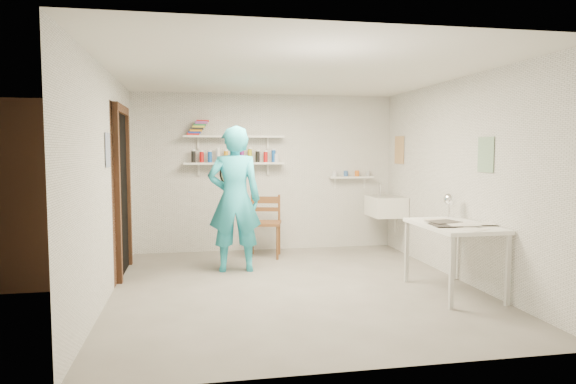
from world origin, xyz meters
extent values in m
cube|color=slate|center=(0.00, 0.00, -0.01)|extent=(4.00, 4.50, 0.02)
cube|color=silver|center=(0.00, 0.00, 2.41)|extent=(4.00, 4.50, 0.02)
cube|color=silver|center=(0.00, 2.26, 1.20)|extent=(4.00, 0.02, 2.40)
cube|color=silver|center=(0.00, -2.26, 1.20)|extent=(4.00, 0.02, 2.40)
cube|color=silver|center=(-2.01, 0.00, 1.20)|extent=(0.02, 4.50, 2.40)
cube|color=silver|center=(2.01, 0.00, 1.20)|extent=(0.02, 4.50, 2.40)
cube|color=black|center=(-1.99, 1.05, 1.00)|extent=(0.02, 0.90, 2.00)
cube|color=brown|center=(-2.70, 1.05, 1.05)|extent=(1.40, 1.50, 2.10)
cube|color=brown|center=(-1.97, 1.05, 2.05)|extent=(0.06, 1.05, 0.10)
cube|color=brown|center=(-1.97, 0.55, 1.00)|extent=(0.06, 0.10, 2.00)
cube|color=brown|center=(-1.97, 1.55, 1.00)|extent=(0.06, 0.10, 2.00)
cube|color=white|center=(-0.50, 2.13, 1.35)|extent=(1.50, 0.22, 0.03)
cube|color=white|center=(-0.50, 2.13, 1.75)|extent=(1.50, 0.22, 0.03)
cube|color=white|center=(1.35, 2.17, 1.12)|extent=(0.70, 0.14, 0.03)
cube|color=#334C7F|center=(-1.99, 0.05, 1.55)|extent=(0.01, 0.28, 0.36)
cube|color=#995933|center=(1.99, 1.80, 1.55)|extent=(0.01, 0.34, 0.42)
cube|color=#3F724C|center=(1.99, -0.55, 1.50)|extent=(0.01, 0.30, 0.38)
cube|color=white|center=(1.75, 1.70, 0.70)|extent=(0.48, 0.60, 0.30)
imported|color=#28B2CB|center=(-0.60, 0.91, 0.93)|extent=(0.69, 0.47, 1.85)
cylinder|color=beige|center=(-0.61, 1.13, 1.23)|extent=(0.33, 0.05, 0.33)
cube|color=brown|center=(-0.10, 1.70, 0.49)|extent=(0.55, 0.53, 0.99)
cube|color=white|center=(1.64, -0.55, 0.38)|extent=(0.68, 1.14, 0.76)
sphere|color=white|center=(1.83, -0.09, 0.98)|extent=(0.14, 0.14, 0.14)
cylinder|color=black|center=(-1.14, 2.13, 1.45)|extent=(0.06, 0.06, 0.17)
cylinder|color=red|center=(-1.01, 2.13, 1.45)|extent=(0.06, 0.06, 0.17)
cylinder|color=blue|center=(-0.88, 2.13, 1.45)|extent=(0.06, 0.06, 0.17)
cylinder|color=white|center=(-0.75, 2.13, 1.45)|extent=(0.06, 0.06, 0.17)
cylinder|color=orange|center=(-0.63, 2.13, 1.45)|extent=(0.06, 0.06, 0.17)
cylinder|color=#268C3F|center=(-0.50, 2.13, 1.45)|extent=(0.06, 0.06, 0.17)
cylinder|color=#8C268C|center=(-0.37, 2.13, 1.45)|extent=(0.06, 0.06, 0.17)
cylinder|color=gold|center=(-0.25, 2.13, 1.45)|extent=(0.06, 0.06, 0.17)
cylinder|color=black|center=(-0.12, 2.13, 1.45)|extent=(0.06, 0.06, 0.17)
cylinder|color=red|center=(0.01, 2.13, 1.45)|extent=(0.06, 0.06, 0.17)
cylinder|color=blue|center=(0.14, 2.13, 1.45)|extent=(0.06, 0.06, 0.17)
cube|color=red|center=(-1.10, 2.13, 1.78)|extent=(0.18, 0.14, 0.03)
cube|color=#1933A5|center=(-1.08, 2.13, 1.81)|extent=(0.18, 0.14, 0.03)
cube|color=orange|center=(-1.06, 2.13, 1.83)|extent=(0.18, 0.14, 0.03)
cube|color=black|center=(-1.04, 2.13, 1.86)|extent=(0.18, 0.14, 0.03)
cube|color=yellow|center=(-1.02, 2.13, 1.89)|extent=(0.18, 0.14, 0.03)
cube|color=#338C4C|center=(-1.00, 2.13, 1.92)|extent=(0.18, 0.14, 0.03)
cube|color=#8C3F8C|center=(-0.98, 2.13, 1.95)|extent=(0.18, 0.14, 0.03)
cube|color=red|center=(-0.96, 2.13, 1.97)|extent=(0.18, 0.14, 0.03)
cylinder|color=silver|center=(1.14, 2.17, 1.18)|extent=(0.07, 0.07, 0.09)
cylinder|color=#335999|center=(1.28, 2.17, 1.18)|extent=(0.07, 0.07, 0.09)
cylinder|color=orange|center=(1.42, 2.17, 1.18)|extent=(0.07, 0.07, 0.09)
cylinder|color=#999999|center=(1.56, 2.17, 1.18)|extent=(0.07, 0.07, 0.09)
cube|color=silver|center=(1.64, -0.55, 0.76)|extent=(0.30, 0.22, 0.00)
cube|color=#4C4742|center=(1.64, -0.55, 0.76)|extent=(0.30, 0.22, 0.00)
cube|color=beige|center=(1.64, -0.55, 0.77)|extent=(0.30, 0.22, 0.00)
cube|color=#383330|center=(1.64, -0.55, 0.77)|extent=(0.30, 0.22, 0.00)
cube|color=silver|center=(1.64, -0.55, 0.78)|extent=(0.30, 0.22, 0.00)
cube|color=silver|center=(1.64, -0.55, 0.78)|extent=(0.30, 0.22, 0.00)
cube|color=#4C4742|center=(1.64, -0.55, 0.78)|extent=(0.30, 0.22, 0.00)
camera|label=1|loc=(-1.12, -5.59, 1.55)|focal=32.00mm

